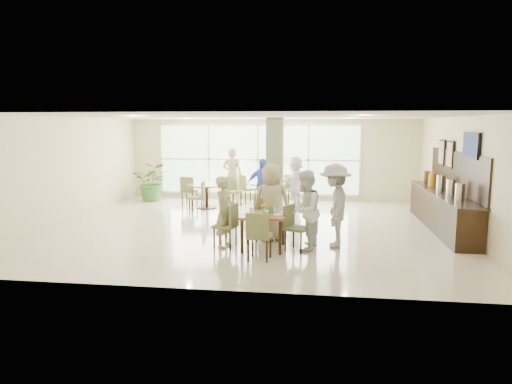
# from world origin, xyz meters

# --- Properties ---
(ground) EXTENTS (10.00, 10.00, 0.00)m
(ground) POSITION_xyz_m (0.00, 0.00, 0.00)
(ground) COLOR beige
(ground) RESTS_ON ground
(room_shell) EXTENTS (10.00, 10.00, 10.00)m
(room_shell) POSITION_xyz_m (0.00, 0.00, 1.70)
(room_shell) COLOR white
(room_shell) RESTS_ON ground
(window_bank) EXTENTS (7.00, 0.04, 7.00)m
(window_bank) POSITION_xyz_m (-0.50, 4.46, 1.40)
(window_bank) COLOR silver
(window_bank) RESTS_ON ground
(column) EXTENTS (0.45, 0.45, 2.80)m
(column) POSITION_xyz_m (0.40, 1.20, 1.40)
(column) COLOR #6E7552
(column) RESTS_ON ground
(main_table) EXTENTS (0.92, 0.92, 0.75)m
(main_table) POSITION_xyz_m (0.46, -1.98, 0.65)
(main_table) COLOR brown
(main_table) RESTS_ON ground
(round_table_left) EXTENTS (1.16, 1.16, 0.75)m
(round_table_left) POSITION_xyz_m (-1.88, 2.56, 0.59)
(round_table_left) COLOR brown
(round_table_left) RESTS_ON ground
(round_table_right) EXTENTS (1.16, 1.16, 0.75)m
(round_table_right) POSITION_xyz_m (-0.01, 3.15, 0.58)
(round_table_right) COLOR brown
(round_table_right) RESTS_ON ground
(chairs_main_table) EXTENTS (2.10, 2.05, 0.95)m
(chairs_main_table) POSITION_xyz_m (0.42, -1.98, 0.47)
(chairs_main_table) COLOR brown
(chairs_main_table) RESTS_ON ground
(chairs_table_left) EXTENTS (2.01, 1.90, 0.95)m
(chairs_table_left) POSITION_xyz_m (-1.87, 2.52, 0.47)
(chairs_table_left) COLOR brown
(chairs_table_left) RESTS_ON ground
(chairs_table_right) EXTENTS (2.08, 1.81, 0.95)m
(chairs_table_right) POSITION_xyz_m (0.03, 3.23, 0.47)
(chairs_table_right) COLOR brown
(chairs_table_right) RESTS_ON ground
(tabletop_clutter) EXTENTS (0.74, 0.79, 0.21)m
(tabletop_clutter) POSITION_xyz_m (0.46, -1.96, 0.81)
(tabletop_clutter) COLOR white
(tabletop_clutter) RESTS_ON main_table
(buffet_counter) EXTENTS (0.64, 4.70, 1.95)m
(buffet_counter) POSITION_xyz_m (4.70, 0.51, 0.55)
(buffet_counter) COLOR black
(buffet_counter) RESTS_ON ground
(wall_tv) EXTENTS (0.06, 1.00, 0.58)m
(wall_tv) POSITION_xyz_m (4.94, -0.60, 2.15)
(wall_tv) COLOR black
(wall_tv) RESTS_ON ground
(framed_art_a) EXTENTS (0.05, 0.55, 0.70)m
(framed_art_a) POSITION_xyz_m (4.95, 1.00, 1.85)
(framed_art_a) COLOR black
(framed_art_a) RESTS_ON ground
(framed_art_b) EXTENTS (0.05, 0.55, 0.70)m
(framed_art_b) POSITION_xyz_m (4.95, 1.80, 1.85)
(framed_art_b) COLOR black
(framed_art_b) RESTS_ON ground
(potted_plant) EXTENTS (1.33, 1.33, 1.33)m
(potted_plant) POSITION_xyz_m (-4.06, 3.64, 0.67)
(potted_plant) COLOR #34692A
(potted_plant) RESTS_ON ground
(teen_left) EXTENTS (0.50, 0.63, 1.53)m
(teen_left) POSITION_xyz_m (-0.38, -1.93, 0.76)
(teen_left) COLOR tan
(teen_left) RESTS_ON ground
(teen_far) EXTENTS (0.96, 0.72, 1.76)m
(teen_far) POSITION_xyz_m (0.55, -1.24, 0.88)
(teen_far) COLOR tan
(teen_far) RESTS_ON ground
(teen_right) EXTENTS (0.79, 0.93, 1.68)m
(teen_right) POSITION_xyz_m (1.33, -1.94, 0.84)
(teen_right) COLOR white
(teen_right) RESTS_ON ground
(teen_standing) EXTENTS (0.69, 1.18, 1.80)m
(teen_standing) POSITION_xyz_m (1.95, -1.61, 0.90)
(teen_standing) COLOR #9A9A9C
(teen_standing) RESTS_ON ground
(adult_a) EXTENTS (0.96, 0.57, 1.61)m
(adult_a) POSITION_xyz_m (-0.08, 2.24, 0.81)
(adult_a) COLOR #4667D2
(adult_a) RESTS_ON ground
(adult_b) EXTENTS (1.00, 1.63, 1.64)m
(adult_b) POSITION_xyz_m (0.88, 3.18, 0.82)
(adult_b) COLOR white
(adult_b) RESTS_ON ground
(adult_standing) EXTENTS (0.69, 0.46, 1.85)m
(adult_standing) POSITION_xyz_m (-1.30, 3.85, 0.92)
(adult_standing) COLOR tan
(adult_standing) RESTS_ON ground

